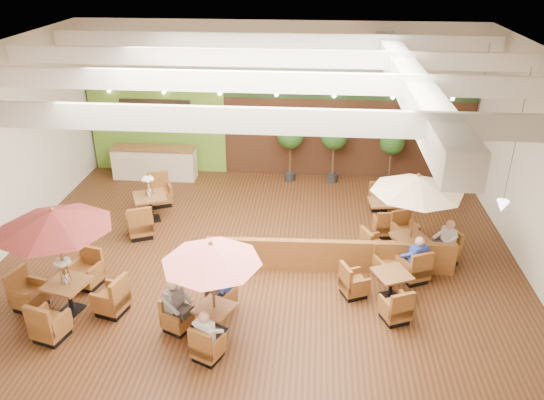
# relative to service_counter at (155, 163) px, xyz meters

# --- Properties ---
(room) EXTENTS (14.04, 14.00, 5.52)m
(room) POSITION_rel_service_counter_xyz_m (4.65, -3.88, 3.05)
(room) COLOR #381E0F
(room) RESTS_ON ground
(service_counter) EXTENTS (3.00, 0.75, 1.18)m
(service_counter) POSITION_rel_service_counter_xyz_m (0.00, 0.00, 0.00)
(service_counter) COLOR beige
(service_counter) RESTS_ON ground
(booth_divider) EXTENTS (6.47, 0.40, 0.89)m
(booth_divider) POSITION_rel_service_counter_xyz_m (6.30, -5.64, -0.14)
(booth_divider) COLOR brown
(booth_divider) RESTS_ON ground
(table_0) EXTENTS (2.78, 2.78, 2.71)m
(table_0) POSITION_rel_service_counter_xyz_m (0.24, -7.86, 1.25)
(table_0) COLOR brown
(table_0) RESTS_ON ground
(table_1) EXTENTS (2.28, 2.43, 2.33)m
(table_1) POSITION_rel_service_counter_xyz_m (3.71, -8.32, 1.11)
(table_1) COLOR brown
(table_1) RESTS_ON ground
(table_2) EXTENTS (2.70, 2.70, 2.58)m
(table_2) POSITION_rel_service_counter_xyz_m (8.45, -4.98, 1.18)
(table_2) COLOR brown
(table_2) RESTS_ON ground
(table_3) EXTENTS (1.25, 3.02, 1.61)m
(table_3) POSITION_rel_service_counter_xyz_m (0.81, -3.25, -0.08)
(table_3) COLOR brown
(table_3) RESTS_ON ground
(table_4) EXTENTS (1.79, 2.53, 0.89)m
(table_4) POSITION_rel_service_counter_xyz_m (7.51, -6.69, -0.25)
(table_4) COLOR brown
(table_4) RESTS_ON ground
(table_5) EXTENTS (0.86, 2.38, 0.88)m
(table_5) POSITION_rel_service_counter_xyz_m (7.93, -2.76, -0.25)
(table_5) COLOR brown
(table_5) RESTS_ON ground
(topiary_0) EXTENTS (0.93, 0.93, 2.17)m
(topiary_0) POSITION_rel_service_counter_xyz_m (4.94, 0.20, 1.03)
(topiary_0) COLOR black
(topiary_0) RESTS_ON ground
(topiary_1) EXTENTS (0.95, 0.95, 2.20)m
(topiary_1) POSITION_rel_service_counter_xyz_m (6.47, 0.20, 1.06)
(topiary_1) COLOR black
(topiary_1) RESTS_ON ground
(topiary_2) EXTENTS (0.86, 0.86, 1.99)m
(topiary_2) POSITION_rel_service_counter_xyz_m (8.48, 0.20, 0.90)
(topiary_2) COLOR black
(topiary_2) RESTS_ON ground
(diner_0) EXTENTS (0.43, 0.42, 0.77)m
(diner_0) POSITION_rel_service_counter_xyz_m (3.76, -9.17, 0.16)
(diner_0) COLOR silver
(diner_0) RESTS_ON ground
(diner_1) EXTENTS (0.49, 0.48, 0.85)m
(diner_1) POSITION_rel_service_counter_xyz_m (3.76, -7.48, 0.20)
(diner_1) COLOR #283EAF
(diner_1) RESTS_ON ground
(diner_2) EXTENTS (0.45, 0.48, 0.85)m
(diner_2) POSITION_rel_service_counter_xyz_m (2.91, -8.32, 0.20)
(diner_2) COLOR slate
(diner_2) RESTS_ON ground
(diner_3) EXTENTS (0.48, 0.47, 0.85)m
(diner_3) POSITION_rel_service_counter_xyz_m (8.45, -5.92, 0.19)
(diner_3) COLOR #283EAF
(diner_3) RESTS_ON ground
(diner_4) EXTENTS (0.41, 0.45, 0.82)m
(diner_4) POSITION_rel_service_counter_xyz_m (9.39, -4.98, 0.18)
(diner_4) COLOR silver
(diner_4) RESTS_ON ground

